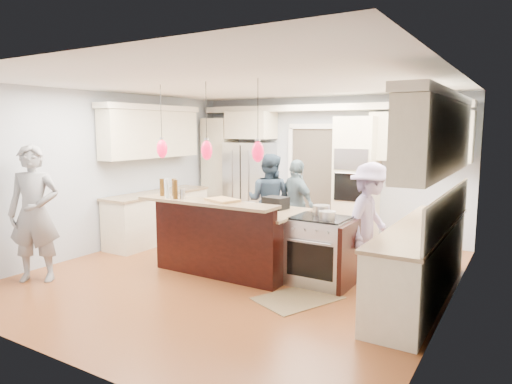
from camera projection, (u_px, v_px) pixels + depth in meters
ground_plane at (244, 273)px, 6.65m from camera, size 6.00×6.00×0.00m
room_shell at (243, 148)px, 6.40m from camera, size 5.54×6.04×2.72m
refrigerator at (250, 185)px, 9.56m from camera, size 0.90×0.70×1.80m
oven_column at (356, 180)px, 8.36m from camera, size 0.72×0.69×2.30m
back_upper_cabinets at (287, 149)px, 9.14m from camera, size 5.30×0.61×2.54m
right_counter_run at (427, 215)px, 5.50m from camera, size 0.64×3.10×2.51m
left_cabinets at (156, 185)px, 8.44m from camera, size 0.64×2.30×2.51m
kitchen_island at (232, 237)px, 6.77m from camera, size 2.10×1.46×1.12m
island_range at (322, 251)px, 6.12m from camera, size 0.82×0.71×0.92m
pendant_lights at (207, 150)px, 6.10m from camera, size 1.75×0.15×1.03m
person_bar_end at (34, 214)px, 6.20m from camera, size 0.82×0.76×1.88m
person_far_left at (269, 201)px, 8.02m from camera, size 0.89×0.74×1.65m
person_far_right at (296, 205)px, 7.87m from camera, size 0.99×0.76×1.56m
person_range_side at (370, 220)px, 6.38m from camera, size 0.66×1.08×1.63m
floor_rug at (298, 298)px, 5.64m from camera, size 1.03×1.19×0.01m
water_bottle at (167, 188)px, 6.39m from camera, size 0.08×0.08×0.27m
beer_bottle_a at (162, 187)px, 6.59m from camera, size 0.08×0.08×0.25m
beer_bottle_b at (175, 189)px, 6.31m from camera, size 0.09×0.09×0.27m
beer_bottle_c at (174, 187)px, 6.57m from camera, size 0.07×0.07×0.25m
drink_can at (182, 194)px, 6.32m from camera, size 0.09×0.09×0.14m
cutting_board at (222, 200)px, 6.12m from camera, size 0.51×0.43×0.03m
pot_large at (321, 210)px, 6.19m from camera, size 0.23×0.23×0.14m
pot_small at (327, 215)px, 5.91m from camera, size 0.21×0.21×0.11m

